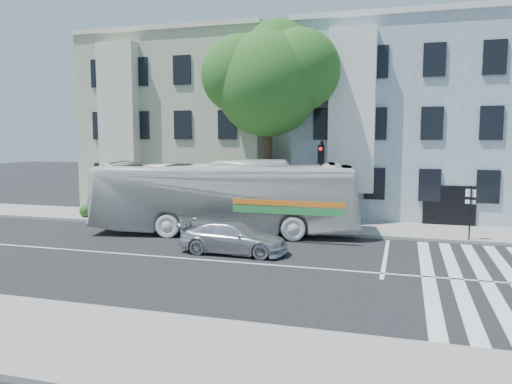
% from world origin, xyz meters
% --- Properties ---
extents(ground, '(120.00, 120.00, 0.00)m').
position_xyz_m(ground, '(0.00, 0.00, 0.00)').
color(ground, black).
rests_on(ground, ground).
extents(sidewalk_far, '(80.00, 4.00, 0.15)m').
position_xyz_m(sidewalk_far, '(0.00, 8.00, 0.07)').
color(sidewalk_far, gray).
rests_on(sidewalk_far, ground).
extents(sidewalk_near, '(80.00, 4.00, 0.15)m').
position_xyz_m(sidewalk_near, '(0.00, -8.00, 0.07)').
color(sidewalk_near, gray).
rests_on(sidewalk_near, ground).
extents(building_left, '(12.00, 10.00, 11.00)m').
position_xyz_m(building_left, '(-7.00, 15.00, 5.50)').
color(building_left, '#9CA68C').
rests_on(building_left, ground).
extents(building_right, '(12.00, 10.00, 11.00)m').
position_xyz_m(building_right, '(7.00, 15.00, 5.50)').
color(building_right, '#8E9AA9').
rests_on(building_right, ground).
extents(street_tree, '(7.30, 5.90, 11.10)m').
position_xyz_m(street_tree, '(0.06, 8.74, 7.83)').
color(street_tree, '#2D2116').
rests_on(street_tree, ground).
extents(bus, '(5.16, 13.21, 3.59)m').
position_xyz_m(bus, '(-1.23, 5.20, 1.79)').
color(bus, silver).
rests_on(bus, ground).
extents(sedan, '(1.89, 4.48, 1.29)m').
position_xyz_m(sedan, '(0.53, 1.40, 0.65)').
color(sedan, silver).
rests_on(sedan, ground).
extents(hedge, '(8.49, 2.58, 0.70)m').
position_xyz_m(hedge, '(-6.01, 6.80, 0.50)').
color(hedge, '#276220').
rests_on(hedge, sidewalk_far).
extents(traffic_signal, '(0.46, 0.54, 4.52)m').
position_xyz_m(traffic_signal, '(3.26, 6.53, 2.92)').
color(traffic_signal, black).
rests_on(traffic_signal, ground).
extents(far_sign_pole, '(0.42, 0.23, 2.43)m').
position_xyz_m(far_sign_pole, '(9.95, 6.14, 1.70)').
color(far_sign_pole, black).
rests_on(far_sign_pole, sidewalk_far).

